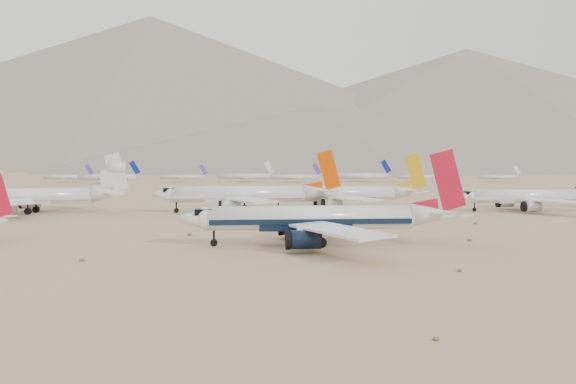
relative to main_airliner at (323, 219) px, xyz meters
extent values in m
plane|color=#987F58|center=(4.67, 1.09, -4.89)|extent=(7000.00, 7000.00, 0.00)
cylinder|color=silver|center=(-2.27, 0.00, 0.22)|extent=(37.55, 4.44, 4.44)
cube|color=black|center=(-2.27, 0.00, -0.34)|extent=(36.80, 4.50, 1.00)
sphere|color=silver|center=(-21.05, 0.00, 0.22)|extent=(4.44, 4.44, 4.44)
cube|color=black|center=(-21.71, 0.00, 1.44)|extent=(3.11, 2.88, 1.11)
cone|color=silver|center=(20.93, 0.00, 0.55)|extent=(9.39, 4.44, 4.44)
cube|color=silver|center=(0.63, -13.17, -0.56)|extent=(14.50, 22.85, 0.69)
cube|color=silver|center=(22.76, -4.32, 1.11)|extent=(5.96, 7.79, 0.27)
cylinder|color=black|center=(-4.36, -9.23, -2.56)|extent=(5.21, 3.20, 3.20)
cube|color=silver|center=(0.63, 13.17, -0.56)|extent=(14.50, 22.85, 0.69)
cube|color=silver|center=(22.76, 4.32, 1.11)|extent=(5.96, 7.79, 0.27)
cylinder|color=black|center=(-4.36, 9.23, -2.56)|extent=(5.21, 3.20, 3.20)
cube|color=#B20F24|center=(23.54, 0.00, 7.02)|extent=(7.12, 0.36, 11.73)
cylinder|color=black|center=(-19.94, 0.00, -4.22)|extent=(1.33, 0.55, 1.33)
cylinder|color=black|center=(-0.71, -3.11, -3.95)|extent=(1.86, 1.11, 1.86)
cylinder|color=black|center=(-0.71, 3.11, -3.95)|extent=(1.86, 1.11, 1.86)
cube|color=silver|center=(-61.86, 12.50, -0.38)|extent=(4.41, 5.77, 0.20)
cylinder|color=silver|center=(73.08, 66.20, -0.13)|extent=(34.12, 4.14, 4.14)
cube|color=silver|center=(73.08, 66.20, -0.65)|extent=(33.44, 4.20, 0.93)
sphere|color=silver|center=(56.02, 66.20, -0.13)|extent=(4.14, 4.14, 4.14)
cube|color=black|center=(55.40, 66.20, 1.01)|extent=(2.90, 2.69, 1.03)
cube|color=silver|center=(75.72, 54.18, -0.85)|extent=(13.18, 20.77, 0.64)
cylinder|color=silver|center=(71.19, 57.77, -2.72)|extent=(4.74, 2.98, 2.98)
cube|color=silver|center=(75.72, 78.22, -0.85)|extent=(13.18, 20.77, 0.64)
cylinder|color=silver|center=(71.19, 74.64, -2.72)|extent=(4.74, 2.98, 2.98)
cylinder|color=black|center=(57.06, 66.20, -4.27)|extent=(1.24, 0.52, 1.24)
cylinder|color=black|center=(74.51, 63.31, -4.02)|extent=(1.74, 1.03, 1.74)
cylinder|color=black|center=(74.51, 69.10, -4.02)|extent=(1.74, 1.03, 1.74)
cylinder|color=silver|center=(14.69, 75.29, 0.50)|extent=(38.51, 4.68, 4.68)
cube|color=silver|center=(14.69, 75.29, -0.09)|extent=(37.74, 4.75, 1.05)
sphere|color=silver|center=(-4.56, 75.29, 0.50)|extent=(4.68, 4.68, 4.68)
cube|color=black|center=(-5.26, 75.29, 1.78)|extent=(3.28, 3.04, 1.17)
cone|color=silver|center=(38.49, 75.29, 0.85)|extent=(9.63, 4.68, 4.68)
cube|color=silver|center=(17.67, 61.72, -0.32)|extent=(14.87, 23.44, 0.72)
cube|color=silver|center=(40.37, 70.84, 1.43)|extent=(6.11, 7.99, 0.28)
cylinder|color=silver|center=(12.55, 65.76, -2.43)|extent=(5.35, 3.37, 3.37)
cube|color=silver|center=(17.67, 88.86, -0.32)|extent=(14.87, 23.44, 0.72)
cube|color=silver|center=(40.37, 79.73, 1.43)|extent=(6.11, 7.99, 0.28)
cylinder|color=silver|center=(12.55, 84.82, -2.43)|extent=(5.35, 3.37, 3.37)
cube|color=gold|center=(41.17, 75.29, 7.52)|extent=(7.30, 0.37, 12.03)
cylinder|color=black|center=(-3.39, 75.29, -4.18)|extent=(1.40, 0.58, 1.40)
cylinder|color=black|center=(16.30, 72.01, -3.90)|extent=(1.97, 1.17, 1.97)
cylinder|color=black|center=(16.30, 78.56, -3.90)|extent=(1.97, 1.17, 1.97)
cylinder|color=silver|center=(-15.79, 69.21, 0.76)|extent=(40.18, 4.91, 4.91)
cube|color=silver|center=(-15.79, 69.21, 0.15)|extent=(39.38, 4.98, 1.11)
sphere|color=silver|center=(-35.88, 69.21, 0.76)|extent=(4.91, 4.91, 4.91)
cube|color=black|center=(-36.62, 69.21, 2.11)|extent=(3.44, 3.19, 1.23)
cone|color=silver|center=(9.04, 69.21, 1.13)|extent=(10.05, 4.91, 4.91)
cube|color=silver|center=(-12.69, 55.04, -0.10)|extent=(15.52, 24.46, 0.76)
cube|color=silver|center=(11.00, 64.57, 1.74)|extent=(6.38, 8.34, 0.29)
cylinder|color=silver|center=(-18.02, 59.25, -2.31)|extent=(5.58, 3.54, 3.54)
cube|color=silver|center=(-12.69, 83.39, -0.10)|extent=(15.52, 24.46, 0.76)
cube|color=silver|center=(11.00, 73.85, 1.74)|extent=(6.38, 8.34, 0.29)
cylinder|color=silver|center=(-18.02, 79.17, -2.31)|extent=(5.58, 3.54, 3.54)
cube|color=#D24000|center=(11.83, 69.21, 8.10)|extent=(7.62, 0.39, 12.55)
cylinder|color=black|center=(-34.66, 69.21, -4.15)|extent=(1.47, 0.61, 1.47)
cylinder|color=black|center=(-14.12, 65.77, -3.85)|extent=(2.06, 1.23, 2.06)
cylinder|color=black|center=(-14.12, 72.65, -3.85)|extent=(2.06, 1.23, 2.06)
cylinder|color=silver|center=(-79.00, 70.61, 0.42)|extent=(38.53, 4.61, 4.61)
cube|color=silver|center=(-79.00, 70.61, -0.16)|extent=(37.76, 4.68, 1.04)
cone|color=silver|center=(-55.18, 70.61, 0.76)|extent=(9.63, 4.61, 4.61)
cube|color=silver|center=(-76.02, 57.07, -0.39)|extent=(14.88, 23.45, 0.72)
cube|color=silver|center=(-53.31, 66.17, 1.34)|extent=(6.12, 8.00, 0.28)
cylinder|color=silver|center=(-81.14, 61.11, -2.47)|extent=(5.35, 3.32, 3.32)
cube|color=silver|center=(-76.02, 84.16, -0.39)|extent=(14.88, 23.45, 0.72)
cube|color=silver|center=(-53.31, 75.05, 1.34)|extent=(6.12, 8.00, 0.28)
cylinder|color=silver|center=(-81.14, 80.11, -2.47)|extent=(5.35, 3.32, 3.32)
cube|color=silver|center=(-52.51, 70.61, 7.42)|extent=(7.30, 0.37, 12.03)
cylinder|color=silver|center=(-52.24, 70.61, 8.91)|extent=(4.82, 2.99, 2.99)
cylinder|color=black|center=(-77.39, 67.38, -3.92)|extent=(1.94, 1.15, 1.94)
cylinder|color=black|center=(-77.39, 73.84, -3.92)|extent=(1.94, 1.15, 1.94)
cylinder|color=silver|center=(-149.88, 344.53, -0.75)|extent=(35.17, 3.48, 3.48)
cube|color=#523A94|center=(-133.33, 344.53, 5.13)|extent=(7.00, 0.35, 8.82)
cube|color=silver|center=(-149.88, 335.43, -1.27)|extent=(9.27, 16.19, 0.35)
cube|color=silver|center=(-149.88, 353.63, -1.27)|extent=(9.27, 16.19, 0.35)
cylinder|color=silver|center=(-113.98, 320.79, -0.39)|extent=(42.40, 4.19, 4.19)
cube|color=navy|center=(-94.03, 320.79, 6.69)|extent=(8.44, 0.42, 10.63)
cube|color=silver|center=(-113.98, 309.81, -1.02)|extent=(11.17, 19.52, 0.42)
cube|color=silver|center=(-113.98, 331.76, -1.02)|extent=(11.17, 19.52, 0.42)
cylinder|color=silver|center=(-60.88, 336.26, -0.80)|extent=(34.09, 3.37, 3.37)
cube|color=#523A94|center=(-44.84, 336.26, 4.89)|extent=(6.79, 0.34, 8.55)
cube|color=silver|center=(-60.88, 327.44, -1.31)|extent=(8.98, 15.69, 0.34)
cube|color=silver|center=(-60.88, 345.08, -1.31)|extent=(8.98, 15.69, 0.34)
cylinder|color=silver|center=(-12.83, 342.13, -0.45)|extent=(41.15, 4.07, 4.07)
cube|color=silver|center=(6.54, 342.13, 6.42)|extent=(8.20, 0.41, 10.32)
cube|color=silver|center=(-12.83, 331.48, -1.06)|extent=(10.84, 18.94, 0.41)
cube|color=silver|center=(-12.83, 352.78, -1.06)|extent=(10.84, 18.94, 0.41)
cylinder|color=silver|center=(24.90, 326.24, -0.65)|extent=(37.24, 3.68, 3.68)
cube|color=#523A94|center=(42.43, 326.24, 5.58)|extent=(7.42, 0.37, 9.34)
cube|color=silver|center=(24.90, 316.60, -1.20)|extent=(9.81, 17.14, 0.37)
cube|color=silver|center=(24.90, 335.88, -1.20)|extent=(9.81, 17.14, 0.37)
cylinder|color=silver|center=(78.66, 339.04, -0.25)|extent=(45.23, 4.47, 4.47)
cube|color=navy|center=(99.95, 339.04, 7.30)|extent=(9.01, 0.45, 11.34)
cube|color=silver|center=(78.66, 327.34, -0.92)|extent=(11.91, 20.82, 0.45)
cube|color=silver|center=(78.66, 350.75, -0.92)|extent=(11.91, 20.82, 0.45)
cylinder|color=silver|center=(124.72, 333.18, -0.89)|extent=(32.31, 3.19, 3.19)
cube|color=#523A94|center=(139.93, 333.18, 4.51)|extent=(6.44, 0.32, 8.10)
cube|color=silver|center=(124.72, 324.82, -1.37)|extent=(8.51, 14.87, 0.32)
cube|color=silver|center=(124.72, 341.54, -1.37)|extent=(8.51, 14.87, 0.32)
cylinder|color=silver|center=(185.84, 323.52, -0.89)|extent=(32.38, 3.20, 3.20)
cube|color=silver|center=(201.08, 323.52, 4.52)|extent=(6.45, 0.32, 8.12)
cube|color=silver|center=(185.84, 315.14, -1.37)|extent=(8.53, 14.91, 0.32)
cube|color=silver|center=(185.84, 331.90, -1.37)|extent=(8.53, 14.91, 0.32)
cone|color=slate|center=(-295.33, 1691.09, 230.11)|extent=(2444.00, 2444.00, 470.00)
cone|color=slate|center=(204.67, 1481.09, 115.11)|extent=(1824.00, 1824.00, 240.00)
cone|color=slate|center=(704.67, 1661.09, 185.11)|extent=(2356.00, 2356.00, 380.00)
cone|color=slate|center=(154.67, 1101.09, 65.11)|extent=(1260.00, 1260.00, 140.00)
ellipsoid|color=brown|center=(-39.43, -13.81, -4.63)|extent=(0.84, 0.84, 0.46)
ellipsoid|color=brown|center=(-25.73, 15.49, -4.59)|extent=(0.98, 0.98, 0.54)
ellipsoid|color=brown|center=(1.67, -55.91, -4.72)|extent=(0.56, 0.56, 0.31)
ellipsoid|color=brown|center=(15.37, -26.61, -4.68)|extent=(0.70, 0.70, 0.39)
ellipsoid|color=brown|center=(29.07, 2.69, -4.63)|extent=(0.84, 0.84, 0.46)
ellipsoid|color=brown|center=(42.77, 31.99, -4.59)|extent=(0.98, 0.98, 0.54)
camera|label=1|loc=(-14.76, -101.86, 10.30)|focal=35.00mm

